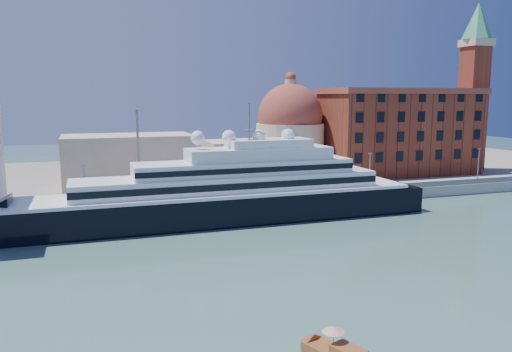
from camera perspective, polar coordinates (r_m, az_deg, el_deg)
name	(u,v)px	position (r m, az deg, el deg)	size (l,w,h in m)	color
ground	(303,254)	(74.48, 5.35, -8.88)	(400.00, 400.00, 0.00)	#345A55
quay	(237,201)	(105.09, -2.22, -2.88)	(180.00, 10.00, 2.50)	gray
land	(196,174)	(144.31, -6.87, 0.19)	(260.00, 72.00, 2.00)	slate
quay_fence	(243,196)	(100.50, -1.50, -2.34)	(180.00, 0.10, 1.20)	slate
superyacht	(207,199)	(91.81, -5.61, -2.64)	(85.22, 11.81, 25.47)	black
warehouse	(400,131)	(142.41, 16.11, 4.97)	(43.00, 19.00, 23.25)	brown
campanile	(474,76)	(157.20, 23.68, 10.38)	(8.40, 8.40, 47.00)	brown
church	(234,145)	(127.98, -2.54, 3.61)	(66.00, 18.00, 25.50)	beige
lamp_posts	(177,164)	(99.15, -9.00, 1.34)	(120.80, 2.40, 18.00)	slate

